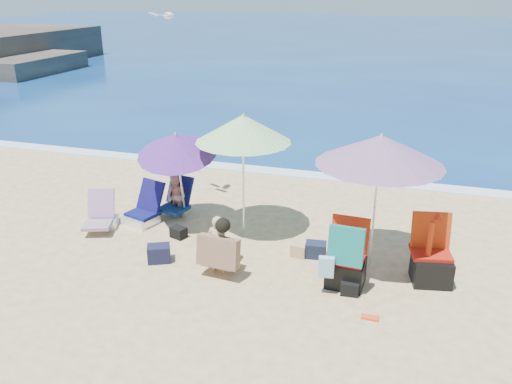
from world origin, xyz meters
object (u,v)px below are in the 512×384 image
(umbrella_turquoise, at_px, (380,150))
(person_left, at_px, (176,196))
(umbrella_blue, at_px, (176,144))
(seagull, at_px, (167,16))
(chair_navy, at_px, (144,212))
(furled_umbrella, at_px, (430,245))
(umbrella_striped, at_px, (243,129))
(camp_chair_right, at_px, (345,263))
(camp_chair_left, at_px, (431,263))
(chair_rainbow, at_px, (102,218))
(person_center, at_px, (219,247))

(umbrella_turquoise, relative_size, person_left, 2.60)
(umbrella_blue, height_order, seagull, seagull)
(umbrella_turquoise, relative_size, umbrella_blue, 1.26)
(umbrella_blue, relative_size, chair_navy, 2.37)
(chair_navy, xyz_separation_m, seagull, (0.21, 1.14, 3.64))
(umbrella_turquoise, xyz_separation_m, person_left, (-3.96, 0.91, -1.58))
(furled_umbrella, bearing_deg, umbrella_striped, 165.07)
(seagull, bearing_deg, camp_chair_right, -30.53)
(furled_umbrella, bearing_deg, camp_chair_left, 45.59)
(furled_umbrella, height_order, chair_rainbow, furled_umbrella)
(umbrella_turquoise, bearing_deg, person_center, -156.87)
(umbrella_striped, bearing_deg, umbrella_turquoise, -14.74)
(camp_chair_left, relative_size, person_left, 1.08)
(camp_chair_right, bearing_deg, person_left, 155.63)
(camp_chair_left, bearing_deg, person_left, 167.34)
(umbrella_turquoise, distance_m, umbrella_striped, 2.52)
(furled_umbrella, xyz_separation_m, seagull, (-5.15, 1.83, 3.21))
(chair_rainbow, height_order, person_left, person_left)
(seagull, bearing_deg, chair_rainbow, -118.46)
(furled_umbrella, xyz_separation_m, camp_chair_right, (-1.22, -0.49, -0.24))
(camp_chair_left, bearing_deg, umbrella_blue, 171.74)
(chair_rainbow, relative_size, person_center, 0.91)
(umbrella_blue, xyz_separation_m, furled_umbrella, (4.59, -0.73, -1.02))
(umbrella_striped, xyz_separation_m, chair_navy, (-2.02, -0.20, -1.80))
(chair_rainbow, height_order, camp_chair_right, camp_chair_right)
(seagull, bearing_deg, person_center, -52.94)
(furled_umbrella, height_order, camp_chair_right, furled_umbrella)
(chair_navy, height_order, seagull, seagull)
(umbrella_striped, xyz_separation_m, camp_chair_left, (3.38, -0.83, -1.70))
(chair_navy, bearing_deg, umbrella_blue, 3.26)
(umbrella_turquoise, xyz_separation_m, camp_chair_right, (-0.33, -0.74, -1.63))
(chair_navy, relative_size, camp_chair_left, 0.81)
(person_left, relative_size, seagull, 1.66)
(furled_umbrella, bearing_deg, person_left, 166.61)
(umbrella_turquoise, xyz_separation_m, umbrella_blue, (-3.69, 0.48, -0.36))
(person_center, bearing_deg, umbrella_blue, 133.14)
(camp_chair_left, bearing_deg, person_center, -166.27)
(chair_navy, relative_size, person_center, 0.85)
(person_center, bearing_deg, seagull, 127.06)
(camp_chair_left, height_order, seagull, seagull)
(umbrella_turquoise, height_order, chair_rainbow, umbrella_turquoise)
(umbrella_striped, relative_size, seagull, 3.90)
(camp_chair_left, bearing_deg, umbrella_striped, 166.15)
(person_center, bearing_deg, umbrella_turquoise, 23.13)
(furled_umbrella, bearing_deg, person_center, -166.96)
(umbrella_blue, xyz_separation_m, chair_navy, (-0.77, -0.04, -1.45))
(umbrella_blue, relative_size, chair_rainbow, 2.22)
(chair_navy, distance_m, camp_chair_left, 5.45)
(furled_umbrella, relative_size, chair_navy, 1.36)
(person_center, bearing_deg, person_left, 130.92)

